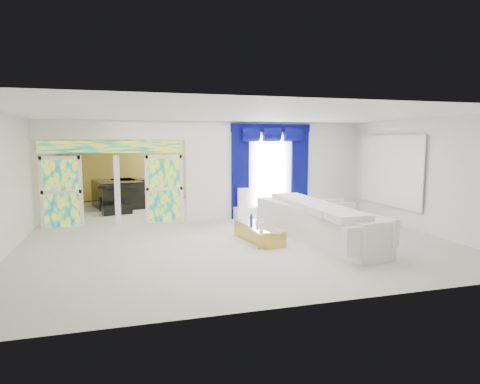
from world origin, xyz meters
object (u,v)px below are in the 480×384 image
object	(u,v)px
console_table	(253,213)
grand_piano	(117,194)
white_sofa	(315,224)
coffee_table	(259,234)
armchair	(336,211)

from	to	relation	value
console_table	grand_piano	bearing A→B (deg)	138.79
white_sofa	coffee_table	xyz separation A→B (m)	(-1.35, 0.30, -0.22)
console_table	grand_piano	world-z (taller)	grand_piano
coffee_table	console_table	distance (m)	2.88
white_sofa	coffee_table	world-z (taller)	white_sofa
coffee_table	grand_piano	size ratio (longest dim) A/B	0.84
white_sofa	grand_piano	bearing A→B (deg)	115.13
console_table	grand_piano	size ratio (longest dim) A/B	0.59
coffee_table	grand_piano	distance (m)	7.19
white_sofa	grand_piano	distance (m)	8.15
armchair	grand_piano	size ratio (longest dim) A/B	0.49
coffee_table	white_sofa	bearing A→B (deg)	-12.53
console_table	armchair	size ratio (longest dim) A/B	1.21
armchair	grand_piano	distance (m)	7.89
console_table	armchair	world-z (taller)	armchair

